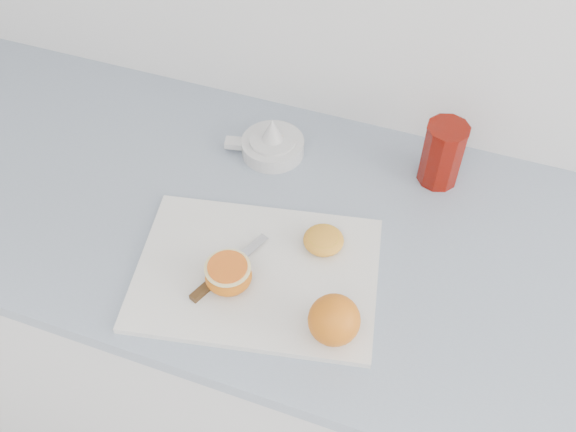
{
  "coord_description": "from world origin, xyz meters",
  "views": [
    {
      "loc": [
        0.03,
        1.02,
        1.75
      ],
      "look_at": [
        -0.2,
        1.66,
        0.96
      ],
      "focal_mm": 40.0,
      "sensor_mm": 36.0,
      "label": 1
    }
  ],
  "objects": [
    {
      "name": "paring_knife",
      "position": [
        -0.28,
        1.53,
        0.91
      ],
      "size": [
        0.08,
        0.16,
        0.01
      ],
      "color": "#472C13",
      "rests_on": "cutting_board"
    },
    {
      "name": "red_tumbler",
      "position": [
        0.01,
        1.89,
        0.95
      ],
      "size": [
        0.08,
        0.08,
        0.13
      ],
      "color": "#6E0D04",
      "rests_on": "counter"
    },
    {
      "name": "citrus_juicer",
      "position": [
        -0.3,
        1.86,
        0.91
      ],
      "size": [
        0.15,
        0.12,
        0.08
      ],
      "color": "silver",
      "rests_on": "counter"
    },
    {
      "name": "cutting_board",
      "position": [
        -0.22,
        1.57,
        0.9
      ],
      "size": [
        0.44,
        0.35,
        0.01
      ],
      "primitive_type": "cube",
      "rotation": [
        0.0,
        0.0,
        0.19
      ],
      "color": "silver",
      "rests_on": "counter"
    },
    {
      "name": "half_orange",
      "position": [
        -0.26,
        1.54,
        0.93
      ],
      "size": [
        0.08,
        0.08,
        0.05
      ],
      "color": "#D06314",
      "rests_on": "cutting_board"
    },
    {
      "name": "whole_orange",
      "position": [
        -0.07,
        1.51,
        0.94
      ],
      "size": [
        0.08,
        0.08,
        0.08
      ],
      "color": "#D06314",
      "rests_on": "cutting_board"
    },
    {
      "name": "counter",
      "position": [
        -0.18,
        1.7,
        0.45
      ],
      "size": [
        2.38,
        0.64,
        0.89
      ],
      "color": "silver",
      "rests_on": "ground"
    },
    {
      "name": "squeezed_shell",
      "position": [
        -0.14,
        1.66,
        0.92
      ],
      "size": [
        0.07,
        0.07,
        0.03
      ],
      "color": "orange",
      "rests_on": "cutting_board"
    }
  ]
}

